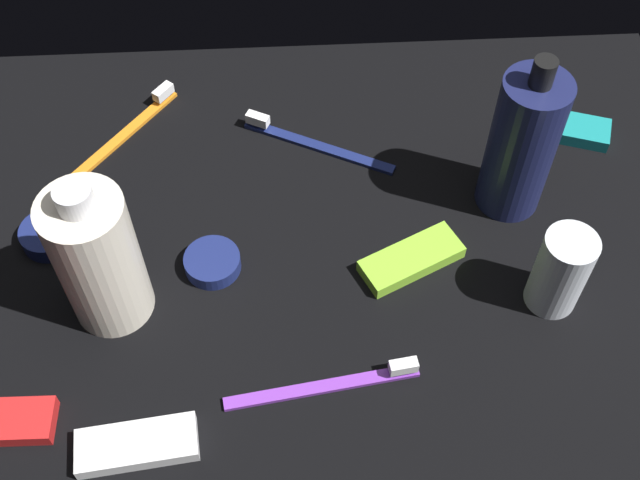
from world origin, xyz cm
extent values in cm
cube|color=black|center=(0.00, 0.00, -0.60)|extent=(84.00, 64.00, 1.20)
cylinder|color=#191E49|center=(20.28, 6.59, 8.21)|extent=(6.71, 6.71, 16.43)
cylinder|color=black|center=(20.28, 6.59, 17.83)|extent=(2.20, 2.20, 2.80)
cylinder|color=silver|center=(-20.17, -4.42, 7.66)|extent=(7.60, 7.60, 15.31)
cylinder|color=silver|center=(-20.17, -4.42, 16.41)|extent=(3.20, 3.20, 2.20)
cylinder|color=silver|center=(22.12, -6.06, 4.73)|extent=(4.99, 4.99, 9.46)
cube|color=navy|center=(0.66, 14.87, 0.45)|extent=(16.64, 9.12, 0.90)
cube|color=white|center=(-6.05, 18.22, 1.50)|extent=(2.82, 2.15, 1.20)
cube|color=purple|center=(-0.59, -14.43, 0.45)|extent=(17.99, 3.68, 0.90)
cube|color=white|center=(6.84, -13.39, 1.50)|extent=(2.73, 1.45, 1.20)
cube|color=orange|center=(-21.62, 17.31, 0.45)|extent=(12.14, 14.84, 0.90)
cube|color=white|center=(-16.95, 23.18, 1.50)|extent=(2.48, 2.72, 1.20)
cube|color=teal|center=(28.33, 15.83, 0.75)|extent=(11.13, 7.11, 1.50)
cube|color=white|center=(-16.84, -19.24, 0.75)|extent=(10.78, 5.13, 1.50)
cube|color=#8CD133|center=(9.09, -1.25, 0.75)|extent=(11.10, 8.14, 1.50)
cylinder|color=navy|center=(-27.48, 3.60, 0.96)|extent=(5.72, 5.72, 1.93)
cylinder|color=navy|center=(-10.77, -0.62, 0.83)|extent=(5.63, 5.63, 1.65)
camera|label=1|loc=(-2.55, -46.35, 67.63)|focal=45.47mm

